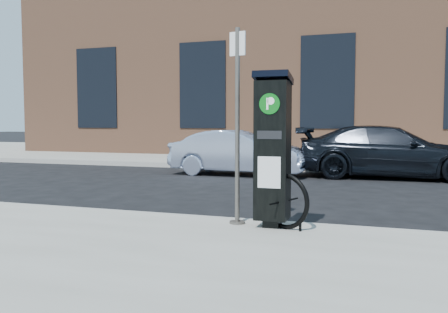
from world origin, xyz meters
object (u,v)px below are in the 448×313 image
at_px(parking_kiosk, 273,148).
at_px(bike_rack, 284,201).
at_px(sign_pole, 237,128).
at_px(car_dark, 389,152).
at_px(car_silver, 239,153).

xyz_separation_m(parking_kiosk, bike_rack, (0.16, -0.05, -0.66)).
bearing_deg(bike_rack, parking_kiosk, -175.08).
height_order(sign_pole, car_dark, sign_pole).
xyz_separation_m(sign_pole, car_silver, (-2.07, 6.85, -0.77)).
xyz_separation_m(sign_pole, bike_rack, (0.64, -0.10, -0.91)).
relative_size(bike_rack, car_dark, 0.15).
bearing_deg(car_silver, car_dark, -79.43).
bearing_deg(parking_kiosk, car_silver, 110.38).
height_order(parking_kiosk, bike_rack, parking_kiosk).
height_order(parking_kiosk, car_dark, parking_kiosk).
height_order(sign_pole, car_silver, sign_pole).
height_order(bike_rack, car_silver, car_silver).
bearing_deg(sign_pole, bike_rack, 3.30).
distance_m(car_silver, car_dark, 4.05).
relative_size(sign_pole, car_silver, 0.66).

